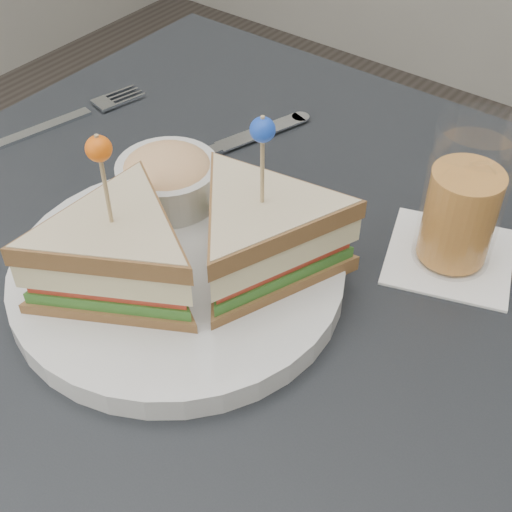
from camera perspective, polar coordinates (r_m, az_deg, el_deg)
The scene contains 5 objects.
table at distance 0.64m, azimuth -1.26°, elevation -8.42°, with size 0.80×0.80×0.75m.
plate_meal at distance 0.57m, azimuth -5.70°, elevation 0.96°, with size 0.31×0.29×0.16m.
cutlery_fork at distance 0.83m, azimuth -14.41°, elevation 10.80°, with size 0.06×0.19×0.01m.
cutlery_knife at distance 0.76m, azimuth -2.41°, elevation 8.82°, with size 0.08×0.19×0.01m.
drink_set at distance 0.61m, azimuth 16.19°, elevation 4.04°, with size 0.13×0.13×0.13m.
Camera 1 is at (0.26, -0.31, 1.17)m, focal length 50.00 mm.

